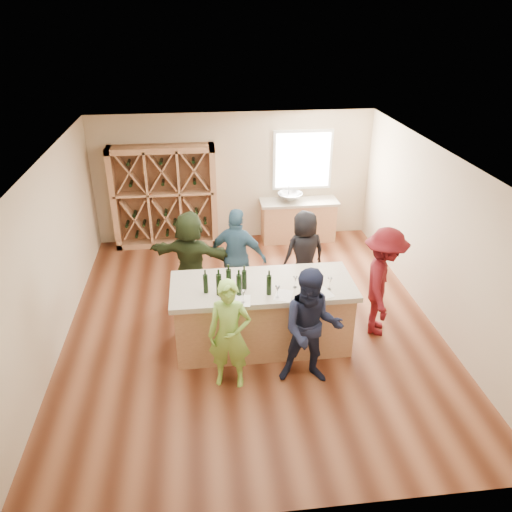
{
  "coord_description": "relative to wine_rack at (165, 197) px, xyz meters",
  "views": [
    {
      "loc": [
        -0.73,
        -6.9,
        4.79
      ],
      "look_at": [
        0.1,
        0.2,
        1.15
      ],
      "focal_mm": 35.0,
      "sensor_mm": 36.0,
      "label": 1
    }
  ],
  "objects": [
    {
      "name": "person_near_right",
      "position": [
        2.16,
        -4.75,
        -0.23
      ],
      "size": [
        0.91,
        0.58,
        1.75
      ],
      "primitive_type": "imported",
      "rotation": [
        0.0,
        0.0,
        -0.15
      ],
      "color": "#191E38",
      "rests_on": "floor"
    },
    {
      "name": "wine_glass_a",
      "position": [
        1.27,
        -4.33,
        0.08
      ],
      "size": [
        0.09,
        0.09,
        0.19
      ],
      "primitive_type": "cone",
      "rotation": [
        0.0,
        0.0,
        -0.3
      ],
      "color": "white",
      "rests_on": "tasting_counter_top"
    },
    {
      "name": "wall_right",
      "position": [
        4.55,
        -3.27,
        0.3
      ],
      "size": [
        0.1,
        7.0,
        2.8
      ],
      "primitive_type": "cube",
      "color": "beige",
      "rests_on": "ground"
    },
    {
      "name": "window_pane",
      "position": [
        3.0,
        0.17,
        0.65
      ],
      "size": [
        1.18,
        0.01,
        1.18
      ],
      "primitive_type": "cube",
      "color": "white",
      "rests_on": "wall_back"
    },
    {
      "name": "wine_rack",
      "position": [
        0.0,
        0.0,
        0.0
      ],
      "size": [
        2.2,
        0.45,
        2.2
      ],
      "primitive_type": "cube",
      "color": "tan",
      "rests_on": "floor"
    },
    {
      "name": "floor",
      "position": [
        1.5,
        -3.27,
        -1.15
      ],
      "size": [
        6.0,
        7.0,
        0.1
      ],
      "primitive_type": "cube",
      "color": "brown",
      "rests_on": "ground"
    },
    {
      "name": "wine_glass_b",
      "position": [
        1.76,
        -4.25,
        0.07
      ],
      "size": [
        0.08,
        0.08,
        0.19
      ],
      "primitive_type": "cone",
      "rotation": [
        0.0,
        0.0,
        0.1
      ],
      "color": "white",
      "rests_on": "tasting_counter_top"
    },
    {
      "name": "tasting_menu_b",
      "position": [
        1.86,
        -4.2,
        -0.02
      ],
      "size": [
        0.33,
        0.38,
        0.0
      ],
      "primitive_type": "cube",
      "rotation": [
        0.0,
        0.0,
        -0.35
      ],
      "color": "white",
      "rests_on": "tasting_counter_top"
    },
    {
      "name": "tasting_menu_a",
      "position": [
        1.26,
        -4.28,
        -0.02
      ],
      "size": [
        0.27,
        0.34,
        0.0
      ],
      "primitive_type": "cube",
      "rotation": [
        0.0,
        0.0,
        -0.12
      ],
      "color": "white",
      "rests_on": "tasting_counter_top"
    },
    {
      "name": "person_near_left",
      "position": [
        1.05,
        -4.69,
        -0.29
      ],
      "size": [
        0.67,
        0.54,
        1.62
      ],
      "primitive_type": "imported",
      "rotation": [
        0.0,
        0.0,
        -0.2
      ],
      "color": "#8CC64C",
      "rests_on": "floor"
    },
    {
      "name": "back_counter_base",
      "position": [
        2.9,
        -0.07,
        -0.67
      ],
      "size": [
        1.6,
        0.58,
        0.86
      ],
      "primitive_type": "cube",
      "color": "tan",
      "rests_on": "floor"
    },
    {
      "name": "wine_glass_d",
      "position": [
        2.06,
        -4.01,
        0.07
      ],
      "size": [
        0.08,
        0.08,
        0.18
      ],
      "primitive_type": "cone",
      "rotation": [
        0.0,
        0.0,
        0.31
      ],
      "color": "white",
      "rests_on": "tasting_counter_top"
    },
    {
      "name": "wine_bottle_c",
      "position": [
        1.1,
        -3.93,
        0.14
      ],
      "size": [
        0.09,
        0.09,
        0.31
      ],
      "primitive_type": "cylinder",
      "rotation": [
        0.0,
        0.0,
        0.13
      ],
      "color": "black",
      "rests_on": "tasting_counter_top"
    },
    {
      "name": "tasting_menu_c",
      "position": [
        2.43,
        -4.21,
        -0.02
      ],
      "size": [
        0.31,
        0.36,
        0.0
      ],
      "primitive_type": "cube",
      "rotation": [
        0.0,
        0.0,
        0.31
      ],
      "color": "white",
      "rests_on": "tasting_counter_top"
    },
    {
      "name": "person_server",
      "position": [
        3.51,
        -3.71,
        -0.2
      ],
      "size": [
        0.9,
        1.28,
        1.8
      ],
      "primitive_type": "imported",
      "rotation": [
        0.0,
        0.0,
        1.22
      ],
      "color": "#590F14",
      "rests_on": "floor"
    },
    {
      "name": "wine_bottle_d",
      "position": [
        1.24,
        -4.11,
        0.14
      ],
      "size": [
        0.1,
        0.1,
        0.32
      ],
      "primitive_type": "cylinder",
      "rotation": [
        0.0,
        0.0,
        -0.27
      ],
      "color": "black",
      "rests_on": "tasting_counter_top"
    },
    {
      "name": "wine_bottle_f",
      "position": [
        1.66,
        -4.15,
        0.13
      ],
      "size": [
        0.07,
        0.07,
        0.3
      ],
      "primitive_type": "cylinder",
      "color": "black",
      "rests_on": "tasting_counter_top"
    },
    {
      "name": "back_counter_top",
      "position": [
        2.9,
        -0.07,
        -0.21
      ],
      "size": [
        1.7,
        0.62,
        0.06
      ],
      "primitive_type": "cube",
      "color": "#B7AB96",
      "rests_on": "back_counter_base"
    },
    {
      "name": "wine_glass_c",
      "position": [
        2.3,
        -4.29,
        0.08
      ],
      "size": [
        0.1,
        0.1,
        0.2
      ],
      "primitive_type": "cone",
      "rotation": [
        0.0,
        0.0,
        0.35
      ],
      "color": "white",
      "rests_on": "tasting_counter_top"
    },
    {
      "name": "person_far_mid",
      "position": [
        1.34,
        -2.55,
        -0.22
      ],
      "size": [
        1.15,
        0.89,
        1.76
      ],
      "primitive_type": "imported",
      "rotation": [
        0.0,
        0.0,
        2.73
      ],
      "color": "#335972",
      "rests_on": "floor"
    },
    {
      "name": "person_far_left",
      "position": [
        0.54,
        -2.43,
        -0.25
      ],
      "size": [
        1.68,
        1.01,
        1.7
      ],
      "primitive_type": "imported",
      "rotation": [
        0.0,
        0.0,
        2.84
      ],
      "color": "#263319",
      "rests_on": "floor"
    },
    {
      "name": "wine_bottle_b",
      "position": [
        0.96,
        -4.07,
        0.14
      ],
      "size": [
        0.1,
        0.1,
        0.32
      ],
      "primitive_type": "cylinder",
      "rotation": [
        0.0,
        0.0,
        -0.4
      ],
      "color": "black",
      "rests_on": "tasting_counter_top"
    },
    {
      "name": "tasting_counter_base",
      "position": [
        1.61,
        -3.85,
        -0.6
      ],
      "size": [
        2.6,
        1.0,
        1.0
      ],
      "primitive_type": "cube",
      "color": "tan",
      "rests_on": "floor"
    },
    {
      "name": "person_far_right",
      "position": [
        2.54,
        -2.41,
        -0.3
      ],
      "size": [
        0.88,
        0.68,
        1.6
      ],
      "primitive_type": "imported",
      "rotation": [
        0.0,
        0.0,
        3.38
      ],
      "color": "black",
      "rests_on": "floor"
    },
    {
      "name": "sink",
      "position": [
        2.7,
        -0.07,
        -0.09
      ],
      "size": [
        0.54,
        0.54,
        0.19
      ],
      "primitive_type": "imported",
      "color": "silver",
      "rests_on": "back_counter_top"
    },
    {
      "name": "wall_front",
      "position": [
        1.5,
        -6.82,
        0.3
      ],
      "size": [
        6.0,
        0.1,
        2.8
      ],
      "primitive_type": "cube",
      "color": "beige",
      "rests_on": "ground"
    },
    {
      "name": "wine_bottle_e",
      "position": [
        1.33,
        -3.95,
        0.13
      ],
      "size": [
        0.09,
        0.09,
        0.3
      ],
      "primitive_type": "cylinder",
      "rotation": [
        0.0,
        0.0,
        -0.32
      ],
      "color": "black",
      "rests_on": "tasting_counter_top"
    },
    {
      "name": "wine_glass_e",
      "position": [
        2.55,
        -4.12,
        0.07
      ],
      "size": [
        0.07,
        0.07,
        0.19
      ],
      "primitive_type": "cone",
      "rotation": [
        0.0,
        0.0,
        0.03
      ],
      "color": "white",
      "rests_on": "tasting_counter_top"
    },
    {
      "name": "tasting_counter_top",
      "position": [
        1.61,
        -3.85,
        -0.06
      ],
      "size": [
        2.72,
        1.12,
        0.08
      ],
      "primitive_type": "cube",
      "color": "#B7AB96",
      "rests_on": "tasting_counter_base"
    },
    {
      "name": "wall_left",
      "position": [
        -1.55,
        -3.27,
        0.3
      ],
      "size": [
        0.1,
        7.0,
        2.8
      ],
      "primitive_type": "cube",
      "color": "beige",
      "rests_on": "ground"
    },
    {
      "name": "wall_back",
      "position": [
        1.5,
        0.28,
        0.3
      ],
      "size": [
        6.0,
        0.1,
        2.8
      ],
      "primitive_type": "cube",
      "color": "beige",
      "rests_on": "ground"
    },
    {
      "name": "wine_bottle_a",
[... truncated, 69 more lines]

